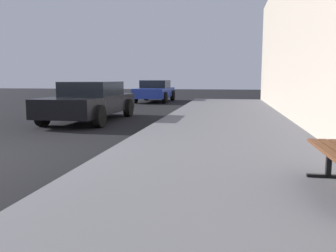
% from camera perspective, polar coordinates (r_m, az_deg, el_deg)
% --- Properties ---
extents(sidewalk, '(4.00, 32.00, 0.15)m').
position_cam_1_polar(sidewalk, '(5.52, 9.02, -5.98)').
color(sidewalk, '#5B5B60').
rests_on(sidewalk, ground_plane).
extents(car_black, '(1.95, 4.55, 1.27)m').
position_cam_1_polar(car_black, '(11.76, -12.46, 3.99)').
color(car_black, black).
rests_on(car_black, ground_plane).
extents(car_blue, '(1.93, 4.18, 1.27)m').
position_cam_1_polar(car_blue, '(21.00, -2.13, 5.71)').
color(car_blue, '#233899').
rests_on(car_blue, ground_plane).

